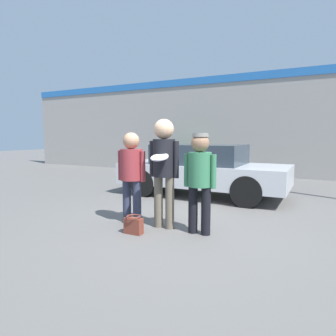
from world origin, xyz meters
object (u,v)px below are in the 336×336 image
shrub (181,159)px  person_left (131,169)px  person_middle_with_frisbee (164,162)px  parked_car_near (202,169)px  person_right (200,174)px  handbag (134,225)px

shrub → person_left: bearing=-72.0°
person_middle_with_frisbee → shrub: (-2.86, 6.79, -0.50)m
person_middle_with_frisbee → shrub: bearing=112.8°
parked_car_near → shrub: 4.55m
person_left → person_right: 1.31m
person_left → shrub: 7.15m
person_right → shrub: size_ratio=1.28×
shrub → person_middle_with_frisbee: bearing=-67.2°
handbag → person_middle_with_frisbee: bearing=61.2°
person_middle_with_frisbee → shrub: person_middle_with_frisbee is taller
parked_car_near → handbag: (0.16, -3.45, -0.56)m
person_left → person_middle_with_frisbee: (0.66, 0.01, 0.15)m
person_right → parked_car_near: bearing=110.2°
person_left → handbag: person_left is taller
person_middle_with_frisbee → shrub: 7.38m
handbag → person_right: bearing=27.7°
person_middle_with_frisbee → handbag: (-0.28, -0.51, -0.99)m
person_left → person_right: size_ratio=1.01×
handbag → person_left: bearing=126.4°
person_left → shrub: (-2.20, 6.79, -0.35)m
person_left → person_middle_with_frisbee: 0.67m
person_left → handbag: size_ratio=5.44×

